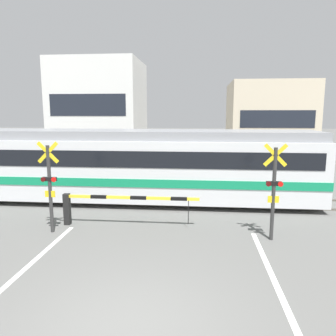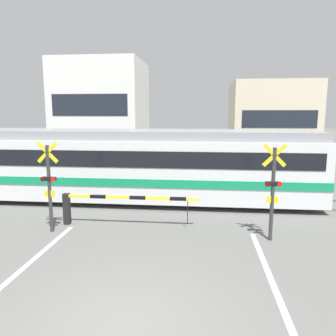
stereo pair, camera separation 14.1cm
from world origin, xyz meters
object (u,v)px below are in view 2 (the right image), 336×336
object	(u,v)px
commuter_train	(124,163)
crossing_signal_right	(273,188)
crossing_signal_left	(49,183)
crossing_barrier_far	(213,171)
crossing_barrier_near	(104,203)

from	to	relation	value
commuter_train	crossing_signal_right	world-z (taller)	commuter_train
commuter_train	crossing_signal_left	bearing A→B (deg)	-109.33
commuter_train	crossing_signal_left	world-z (taller)	commuter_train
commuter_train	crossing_barrier_far	xyz separation A→B (m)	(3.91, 3.20, -0.84)
commuter_train	crossing_signal_left	size ratio (longest dim) A/B	5.61
crossing_barrier_far	crossing_signal_right	size ratio (longest dim) A/B	1.58
crossing_barrier_near	crossing_barrier_far	world-z (taller)	same
crossing_barrier_near	crossing_signal_right	distance (m)	5.43
crossing_barrier_near	crossing_signal_right	bearing A→B (deg)	-7.96
crossing_signal_left	commuter_train	bearing A→B (deg)	70.67
crossing_signal_left	crossing_signal_right	size ratio (longest dim) A/B	1.00
crossing_barrier_far	crossing_signal_left	distance (m)	8.99
crossing_signal_right	crossing_barrier_far	bearing A→B (deg)	101.69
commuter_train	crossing_signal_right	distance (m)	6.73
crossing_signal_right	crossing_barrier_near	bearing A→B (deg)	172.04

